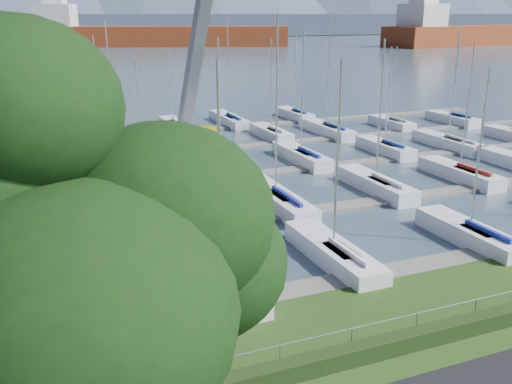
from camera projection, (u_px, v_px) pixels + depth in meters
water at (43, 44)px, 251.70m from camera, size 800.00×540.00×0.20m
hedge at (379, 348)px, 21.80m from camera, size 80.00×0.70×0.70m
fence at (375, 323)px, 21.89m from camera, size 80.00×0.04×0.04m
foothill at (35, 26)px, 311.52m from camera, size 900.00×80.00×12.00m
docks at (189, 182)px, 45.25m from camera, size 90.00×41.60×0.25m
tree at (92, 257)px, 9.73m from camera, size 8.01×7.69×12.89m
crane at (200, 112)px, 43.55m from camera, size 5.04×13.32×22.35m
cargo_ship_mid at (142, 37)px, 229.74m from camera, size 107.85×51.44×21.50m
cargo_ship_east at (464, 35)px, 237.27m from camera, size 87.68×31.87×21.50m
sailboat_fleet at (164, 107)px, 45.81m from camera, size 75.42×50.20×13.26m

